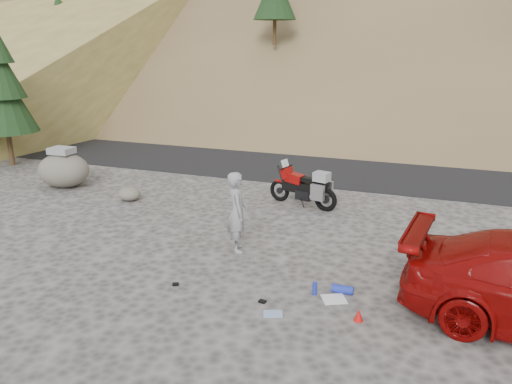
{
  "coord_description": "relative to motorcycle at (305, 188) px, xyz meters",
  "views": [
    {
      "loc": [
        3.63,
        -9.18,
        4.4
      ],
      "look_at": [
        -0.24,
        1.3,
        1.0
      ],
      "focal_mm": 35.0,
      "sensor_mm": 36.0,
      "label": 1
    }
  ],
  "objects": [
    {
      "name": "man",
      "position": [
        -0.61,
        -3.43,
        -0.54
      ],
      "size": [
        0.69,
        0.77,
        1.77
      ],
      "primitive_type": "imported",
      "rotation": [
        0.0,
        0.0,
        2.09
      ],
      "color": "gray",
      "rests_on": "ground"
    },
    {
      "name": "motorcycle",
      "position": [
        0.0,
        0.0,
        0.0
      ],
      "size": [
        2.07,
        0.93,
        1.26
      ],
      "rotation": [
        0.0,
        0.0,
        -0.27
      ],
      "color": "black",
      "rests_on": "ground"
    },
    {
      "name": "gear_funnel",
      "position": [
        2.34,
        -5.4,
        -0.43
      ],
      "size": [
        0.19,
        0.19,
        0.21
      ],
      "primitive_type": "cone",
      "rotation": [
        0.0,
        0.0,
        0.21
      ],
      "color": "red",
      "rests_on": "ground"
    },
    {
      "name": "gear_glove_a",
      "position": [
        0.66,
        -5.39,
        -0.52
      ],
      "size": [
        0.14,
        0.11,
        0.04
      ],
      "primitive_type": "cube",
      "rotation": [
        0.0,
        0.0,
        -0.17
      ],
      "color": "black",
      "rests_on": "ground"
    },
    {
      "name": "gear_bottle",
      "position": [
        1.45,
        -4.79,
        -0.42
      ],
      "size": [
        0.1,
        0.1,
        0.24
      ],
      "primitive_type": "cylinder",
      "rotation": [
        0.0,
        0.0,
        -0.19
      ],
      "color": "#1C2DA8",
      "rests_on": "ground"
    },
    {
      "name": "gear_blue_mat",
      "position": [
        1.92,
        -4.57,
        -0.46
      ],
      "size": [
        0.39,
        0.16,
        0.16
      ],
      "primitive_type": "cylinder",
      "rotation": [
        0.0,
        1.57,
        0.0
      ],
      "color": "#1C2DA8",
      "rests_on": "ground"
    },
    {
      "name": "gear_glove_b",
      "position": [
        -1.08,
        -5.35,
        -0.52
      ],
      "size": [
        0.14,
        0.13,
        0.04
      ],
      "primitive_type": "cube",
      "rotation": [
        0.0,
        0.0,
        0.47
      ],
      "color": "black",
      "rests_on": "ground"
    },
    {
      "name": "boulder",
      "position": [
        -7.58,
        -0.7,
        0.0
      ],
      "size": [
        1.85,
        1.65,
        1.24
      ],
      "rotation": [
        0.0,
        0.0,
        -0.18
      ],
      "color": "#5B564E",
      "rests_on": "ground"
    },
    {
      "name": "small_rock",
      "position": [
        -4.86,
        -1.21,
        -0.34
      ],
      "size": [
        0.8,
        0.76,
        0.39
      ],
      "rotation": [
        0.0,
        0.0,
        0.32
      ],
      "color": "#5B564E",
      "rests_on": "ground"
    },
    {
      "name": "ground",
      "position": [
        -0.37,
        -3.57,
        -0.54
      ],
      "size": [
        140.0,
        140.0,
        0.0
      ],
      "primitive_type": "plane",
      "color": "#3D3B39",
      "rests_on": "ground"
    },
    {
      "name": "conifer_verge",
      "position": [
        -11.37,
        0.93,
        2.35
      ],
      "size": [
        2.2,
        2.2,
        5.04
      ],
      "color": "#342213",
      "rests_on": "ground"
    },
    {
      "name": "gear_blue_cloth",
      "position": [
        0.96,
        -5.7,
        -0.53
      ],
      "size": [
        0.38,
        0.33,
        0.01
      ],
      "primitive_type": "cube",
      "rotation": [
        0.0,
        0.0,
        0.34
      ],
      "color": "#829BC9",
      "rests_on": "ground"
    },
    {
      "name": "road",
      "position": [
        -0.37,
        5.43,
        -0.54
      ],
      "size": [
        120.0,
        7.0,
        0.05
      ],
      "primitive_type": "cube",
      "color": "black",
      "rests_on": "ground"
    },
    {
      "name": "gear_white_cloth",
      "position": [
        1.82,
        -4.85,
        -0.53
      ],
      "size": [
        0.53,
        0.51,
        0.01
      ],
      "primitive_type": "cube",
      "rotation": [
        0.0,
        0.0,
        0.47
      ],
      "color": "white",
      "rests_on": "ground"
    }
  ]
}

